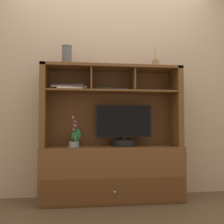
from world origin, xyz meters
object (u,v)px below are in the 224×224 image
magazine_stack_centre (69,87)px  ceramic_vase (67,55)px  media_console (112,159)px  potted_orchid (74,142)px  potted_fern (75,139)px  diffuser_bottle (155,64)px  tv_monitor (124,130)px  magazine_stack_left (111,90)px

magazine_stack_centre → ceramic_vase: bearing=146.0°
media_console → potted_orchid: bearing=-175.9°
potted_orchid → magazine_stack_centre: bearing=-179.8°
media_console → ceramic_vase: bearing=-178.5°
media_console → ceramic_vase: (-0.50, -0.01, 1.13)m
potted_fern → potted_orchid: bearing=-105.4°
potted_fern → ceramic_vase: 0.91m
media_console → magazine_stack_centre: 0.91m
potted_fern → ceramic_vase: (-0.10, -0.03, 0.90)m
media_console → diffuser_bottle: bearing=-0.7°
tv_monitor → ceramic_vase: bearing=-178.9°
potted_orchid → ceramic_vase: 0.94m
media_console → magazine_stack_centre: bearing=-176.4°
magazine_stack_left → diffuser_bottle: diffuser_bottle is taller
potted_orchid → tv_monitor: bearing=3.1°
media_console → potted_fern: size_ratio=7.84×
ceramic_vase → potted_orchid: bearing=-11.7°
tv_monitor → ceramic_vase: 1.02m
potted_orchid → ceramic_vase: (-0.08, 0.02, 0.94)m
potted_fern → media_console: bearing=-3.2°
magazine_stack_left → ceramic_vase: size_ratio=1.67×
tv_monitor → magazine_stack_left: bearing=169.6°
potted_orchid → magazine_stack_centre: (-0.06, -0.00, 0.59)m
potted_orchid → diffuser_bottle: diffuser_bottle is taller
magazine_stack_centre → diffuser_bottle: diffuser_bottle is taller
magazine_stack_centre → potted_fern: bearing=36.6°
media_console → tv_monitor: bearing=-0.1°
potted_fern → diffuser_bottle: bearing=-1.8°
tv_monitor → potted_orchid: size_ratio=1.86×
magazine_stack_left → ceramic_vase: 0.61m
magazine_stack_centre → ceramic_vase: 0.35m
tv_monitor → potted_fern: 0.54m
media_console → magazine_stack_centre: (-0.47, -0.03, 0.78)m
diffuser_bottle → ceramic_vase: bearing=-179.6°
media_console → magazine_stack_centre: media_console is taller
media_console → magazine_stack_left: bearing=111.4°
magazine_stack_left → media_console: bearing=-68.6°
ceramic_vase → media_console: bearing=1.5°
diffuser_bottle → tv_monitor: bearing=179.1°
potted_fern → magazine_stack_left: (0.39, 0.00, 0.54)m
magazine_stack_left → magazine_stack_centre: (-0.46, -0.06, 0.01)m
magazine_stack_left → tv_monitor: bearing=-10.4°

